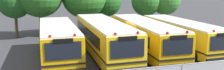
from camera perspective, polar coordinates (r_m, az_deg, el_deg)
ground_plane at (r=19.61m, az=2.81°, el=-4.44°), size 160.00×160.00×0.00m
school_bus_0 at (r=18.29m, az=-12.47°, el=-1.24°), size 2.58×9.33×2.72m
school_bus_1 at (r=19.00m, az=-1.99°, el=-0.39°), size 2.64×11.16×2.79m
school_bus_2 at (r=19.84m, az=7.51°, el=-0.11°), size 2.65×10.96×2.70m
school_bus_3 at (r=21.44m, az=15.70°, el=0.24°), size 2.60×10.21×2.58m
tree_0 at (r=27.20m, az=-21.43°, el=7.32°), size 3.59×3.52×5.58m
tree_3 at (r=28.88m, az=-1.26°, el=7.89°), size 3.60×3.60×5.41m
tree_4 at (r=30.89m, az=7.72°, el=7.81°), size 3.63×3.63×5.31m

